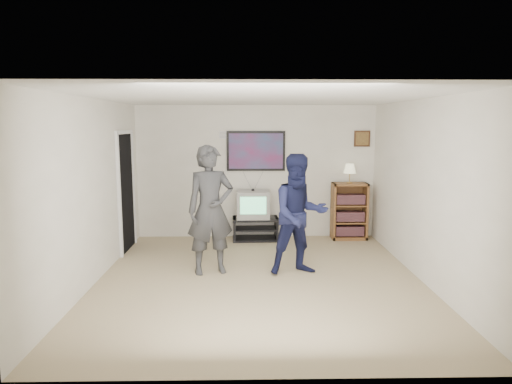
{
  "coord_description": "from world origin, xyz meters",
  "views": [
    {
      "loc": [
        -0.17,
        -6.11,
        2.16
      ],
      "look_at": [
        -0.03,
        0.62,
        1.15
      ],
      "focal_mm": 32.0,
      "sensor_mm": 36.0,
      "label": 1
    }
  ],
  "objects_px": {
    "crt_television": "(253,204)",
    "person_short": "(299,215)",
    "bookshelf": "(349,211)",
    "person_tall": "(210,210)",
    "media_stand": "(255,229)"
  },
  "relations": [
    {
      "from": "media_stand",
      "to": "bookshelf",
      "type": "distance_m",
      "value": 1.8
    },
    {
      "from": "crt_television",
      "to": "person_short",
      "type": "relative_size",
      "value": 0.34
    },
    {
      "from": "bookshelf",
      "to": "person_tall",
      "type": "height_order",
      "value": "person_tall"
    },
    {
      "from": "media_stand",
      "to": "person_short",
      "type": "height_order",
      "value": "person_short"
    },
    {
      "from": "person_short",
      "to": "media_stand",
      "type": "bearing_deg",
      "value": 94.77
    },
    {
      "from": "bookshelf",
      "to": "person_tall",
      "type": "xyz_separation_m",
      "value": [
        -2.45,
        -1.93,
        0.4
      ]
    },
    {
      "from": "media_stand",
      "to": "person_tall",
      "type": "bearing_deg",
      "value": -112.29
    },
    {
      "from": "bookshelf",
      "to": "person_short",
      "type": "relative_size",
      "value": 0.61
    },
    {
      "from": "media_stand",
      "to": "bookshelf",
      "type": "relative_size",
      "value": 0.82
    },
    {
      "from": "media_stand",
      "to": "person_short",
      "type": "relative_size",
      "value": 0.5
    },
    {
      "from": "media_stand",
      "to": "person_tall",
      "type": "height_order",
      "value": "person_tall"
    },
    {
      "from": "person_tall",
      "to": "media_stand",
      "type": "bearing_deg",
      "value": 52.92
    },
    {
      "from": "crt_television",
      "to": "media_stand",
      "type": "bearing_deg",
      "value": -0.94
    },
    {
      "from": "bookshelf",
      "to": "person_tall",
      "type": "bearing_deg",
      "value": -141.74
    },
    {
      "from": "bookshelf",
      "to": "person_tall",
      "type": "relative_size",
      "value": 0.57
    }
  ]
}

